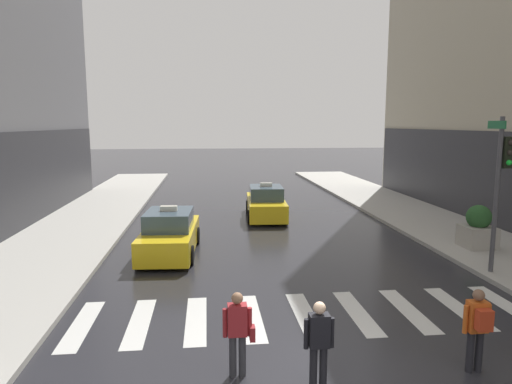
{
  "coord_description": "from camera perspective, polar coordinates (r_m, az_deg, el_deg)",
  "views": [
    {
      "loc": [
        -2.38,
        -7.59,
        4.74
      ],
      "look_at": [
        -0.69,
        8.0,
        2.37
      ],
      "focal_mm": 31.9,
      "sensor_mm": 36.0,
      "label": 1
    }
  ],
  "objects": [
    {
      "name": "taxi_lead",
      "position": [
        16.95,
        -10.75,
        -5.26
      ],
      "size": [
        2.12,
        4.63,
        1.8
      ],
      "color": "yellow",
      "rests_on": "ground"
    },
    {
      "name": "traffic_light_pole",
      "position": [
        15.68,
        28.41,
        2.13
      ],
      "size": [
        0.44,
        0.84,
        4.8
      ],
      "color": "#47474C",
      "rests_on": "curb_right"
    },
    {
      "name": "pedestrian_with_handbag",
      "position": [
        8.87,
        -2.25,
        -16.81
      ],
      "size": [
        0.6,
        0.24,
        1.65
      ],
      "color": "#333338",
      "rests_on": "ground"
    },
    {
      "name": "pedestrian_plain_coat",
      "position": [
        8.54,
        7.89,
        -17.92
      ],
      "size": [
        0.55,
        0.24,
        1.65
      ],
      "color": "black",
      "rests_on": "ground"
    },
    {
      "name": "taxi_second",
      "position": [
        22.98,
        1.25,
        -1.48
      ],
      "size": [
        2.12,
        4.63,
        1.8
      ],
      "color": "yellow",
      "rests_on": "ground"
    },
    {
      "name": "ground_plane",
      "position": [
        9.25,
        10.41,
        -22.36
      ],
      "size": [
        160.0,
        160.0,
        0.0
      ],
      "primitive_type": "plane",
      "color": "#26262B"
    },
    {
      "name": "crosswalk_markings",
      "position": [
        11.84,
        6.14,
        -15.04
      ],
      "size": [
        11.3,
        2.8,
        0.01
      ],
      "color": "silver",
      "rests_on": "ground"
    },
    {
      "name": "pedestrian_with_backpack",
      "position": [
        9.89,
        26.04,
        -14.7
      ],
      "size": [
        0.55,
        0.43,
        1.65
      ],
      "color": "black",
      "rests_on": "ground"
    },
    {
      "name": "planter_near_corner",
      "position": [
        18.91,
        26.07,
        -4.1
      ],
      "size": [
        1.1,
        1.1,
        1.6
      ],
      "color": "#A8A399",
      "rests_on": "curb_right"
    }
  ]
}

